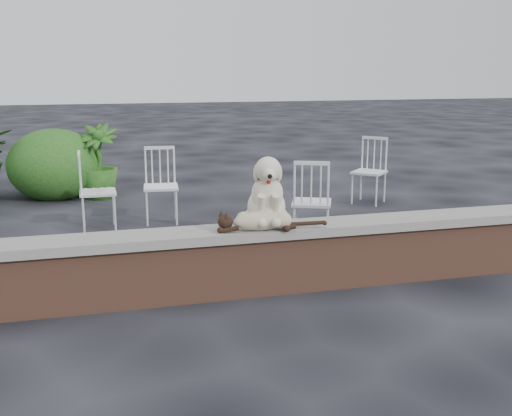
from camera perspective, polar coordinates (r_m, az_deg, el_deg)
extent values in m
plane|color=black|center=(5.34, -3.56, -8.06)|extent=(60.00, 60.00, 0.00)
cube|color=brown|center=(5.26, -3.60, -5.51)|extent=(6.00, 0.30, 0.50)
cube|color=slate|center=(5.17, -3.65, -2.46)|extent=(6.20, 0.40, 0.08)
imported|color=#164F16|center=(9.44, -14.48, 4.19)|extent=(0.77, 0.77, 1.10)
ellipsoid|color=#164F16|center=(9.67, -18.16, 3.79)|extent=(1.38, 1.26, 1.09)
ellipsoid|color=#164F16|center=(10.23, -18.52, 3.57)|extent=(1.05, 0.96, 0.83)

